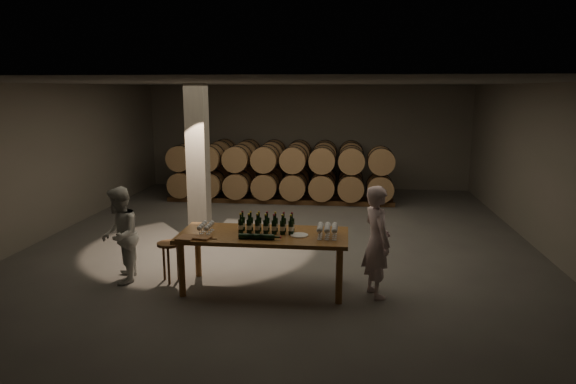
# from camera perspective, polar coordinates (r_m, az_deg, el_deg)

# --- Properties ---
(room) EXTENTS (12.00, 12.00, 12.00)m
(room) POSITION_cam_1_polar(r_m,az_deg,el_deg) (10.77, -9.95, 3.29)
(room) COLOR #514E4C
(room) RESTS_ON ground
(tasting_table) EXTENTS (2.60, 1.10, 0.90)m
(tasting_table) POSITION_cam_1_polar(r_m,az_deg,el_deg) (7.97, -2.74, -5.34)
(tasting_table) COLOR brown
(tasting_table) RESTS_ON ground
(barrel_stack_back) EXTENTS (5.48, 0.95, 1.57)m
(barrel_stack_back) POSITION_cam_1_polar(r_m,az_deg,el_deg) (15.55, -1.67, 3.04)
(barrel_stack_back) COLOR brown
(barrel_stack_back) RESTS_ON ground
(barrel_stack_front) EXTENTS (6.26, 0.95, 1.57)m
(barrel_stack_front) POSITION_cam_1_polar(r_m,az_deg,el_deg) (14.13, -0.91, 2.19)
(barrel_stack_front) COLOR brown
(barrel_stack_front) RESTS_ON ground
(bottle_cluster) EXTENTS (0.86, 0.23, 0.32)m
(bottle_cluster) POSITION_cam_1_polar(r_m,az_deg,el_deg) (7.96, -2.41, -3.74)
(bottle_cluster) COLOR black
(bottle_cluster) RESTS_ON tasting_table
(lying_bottles) EXTENTS (0.64, 0.09, 0.09)m
(lying_bottles) POSITION_cam_1_polar(r_m,az_deg,el_deg) (7.63, -3.42, -4.97)
(lying_bottles) COLOR black
(lying_bottles) RESTS_ON tasting_table
(glass_cluster_left) EXTENTS (0.19, 0.41, 0.16)m
(glass_cluster_left) POSITION_cam_1_polar(r_m,az_deg,el_deg) (8.03, -9.12, -3.73)
(glass_cluster_left) COLOR silver
(glass_cluster_left) RESTS_ON tasting_table
(glass_cluster_right) EXTENTS (0.31, 0.42, 0.19)m
(glass_cluster_right) POSITION_cam_1_polar(r_m,az_deg,el_deg) (7.75, 4.40, -4.01)
(glass_cluster_right) COLOR silver
(glass_cluster_right) RESTS_ON tasting_table
(plate) EXTENTS (0.27, 0.27, 0.02)m
(plate) POSITION_cam_1_polar(r_m,az_deg,el_deg) (7.81, 1.26, -4.81)
(plate) COLOR white
(plate) RESTS_ON tasting_table
(notebook_near) EXTENTS (0.27, 0.24, 0.03)m
(notebook_near) POSITION_cam_1_polar(r_m,az_deg,el_deg) (7.76, -9.51, -5.04)
(notebook_near) COLOR brown
(notebook_near) RESTS_ON tasting_table
(notebook_corner) EXTENTS (0.27, 0.33, 0.03)m
(notebook_corner) POSITION_cam_1_polar(r_m,az_deg,el_deg) (7.82, -11.23, -4.99)
(notebook_corner) COLOR brown
(notebook_corner) RESTS_ON tasting_table
(pen) EXTENTS (0.14, 0.02, 0.01)m
(pen) POSITION_cam_1_polar(r_m,az_deg,el_deg) (7.71, -8.40, -5.18)
(pen) COLOR black
(pen) RESTS_ON tasting_table
(stool) EXTENTS (0.39, 0.39, 0.66)m
(stool) POSITION_cam_1_polar(r_m,az_deg,el_deg) (8.55, -13.02, -6.26)
(stool) COLOR brown
(stool) RESTS_ON ground
(person_man) EXTENTS (0.61, 0.73, 1.70)m
(person_man) POSITION_cam_1_polar(r_m,az_deg,el_deg) (7.80, 9.84, -5.45)
(person_man) COLOR silver
(person_man) RESTS_ON ground
(person_woman) EXTENTS (0.79, 0.90, 1.57)m
(person_woman) POSITION_cam_1_polar(r_m,az_deg,el_deg) (8.68, -18.20, -4.59)
(person_woman) COLOR silver
(person_woman) RESTS_ON ground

